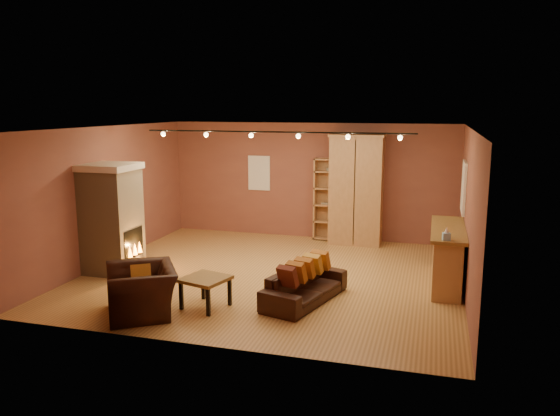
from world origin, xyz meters
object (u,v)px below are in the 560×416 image
(fireplace, at_px, (112,218))
(coffee_table, at_px, (205,282))
(bookcase, at_px, (331,199))
(armoire, at_px, (356,189))
(armchair, at_px, (141,283))
(loveseat, at_px, (305,280))
(bar_counter, at_px, (447,256))

(fireplace, distance_m, coffee_table, 2.90)
(bookcase, distance_m, armoire, 0.73)
(bookcase, distance_m, armchair, 5.93)
(loveseat, distance_m, coffee_table, 1.63)
(bookcase, bearing_deg, fireplace, -133.79)
(armchair, xyz_separation_m, coffee_table, (0.84, 0.53, -0.08))
(armchair, relative_size, coffee_table, 1.69)
(armoire, xyz_separation_m, armchair, (-2.55, -5.37, -0.78))
(fireplace, bearing_deg, armoire, 39.85)
(fireplace, distance_m, bookcase, 5.19)
(fireplace, height_order, armchair, fireplace)
(armoire, distance_m, bar_counter, 3.36)
(armoire, distance_m, loveseat, 4.24)
(loveseat, relative_size, coffee_table, 2.31)
(armoire, xyz_separation_m, bar_counter, (2.02, -2.57, -0.75))
(loveseat, bearing_deg, fireplace, 97.33)
(fireplace, bearing_deg, loveseat, -8.74)
(bar_counter, xyz_separation_m, armchair, (-4.57, -2.80, -0.03))
(bookcase, xyz_separation_m, bar_counter, (2.65, -2.79, -0.47))
(armoire, relative_size, bar_counter, 1.17)
(bar_counter, distance_m, armchair, 5.36)
(loveseat, height_order, coffee_table, loveseat)
(armchair, bearing_deg, fireplace, -171.91)
(bookcase, xyz_separation_m, armchair, (-1.92, -5.59, -0.50))
(loveseat, bearing_deg, armchair, 134.23)
(fireplace, xyz_separation_m, bookcase, (3.59, 3.74, -0.06))
(armoire, relative_size, coffee_table, 3.15)
(loveseat, height_order, armchair, armchair)
(armchair, bearing_deg, armoire, 120.55)
(fireplace, distance_m, bar_counter, 6.34)
(bookcase, relative_size, armchair, 1.43)
(coffee_table, bearing_deg, armoire, 70.51)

